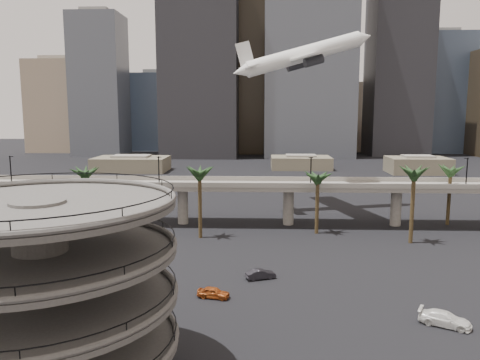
{
  "coord_description": "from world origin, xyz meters",
  "views": [
    {
      "loc": [
        4.73,
        -40.18,
        23.36
      ],
      "look_at": [
        2.03,
        28.0,
        13.27
      ],
      "focal_mm": 35.0,
      "sensor_mm": 36.0,
      "label": 1
    }
  ],
  "objects_px": {
    "airborne_jet": "(304,55)",
    "car_c": "(445,319)",
    "parking_ramp": "(42,277)",
    "car_a": "(213,293)",
    "overpass": "(235,189)",
    "car_b": "(261,274)"
  },
  "relations": [
    {
      "from": "airborne_jet",
      "to": "car_c",
      "type": "relative_size",
      "value": 6.2
    },
    {
      "from": "parking_ramp",
      "to": "car_a",
      "type": "relative_size",
      "value": 5.42
    },
    {
      "from": "car_c",
      "to": "car_a",
      "type": "bearing_deg",
      "value": 103.39
    },
    {
      "from": "parking_ramp",
      "to": "overpass",
      "type": "relative_size",
      "value": 0.17
    },
    {
      "from": "overpass",
      "to": "airborne_jet",
      "type": "height_order",
      "value": "airborne_jet"
    },
    {
      "from": "parking_ramp",
      "to": "car_b",
      "type": "relative_size",
      "value": 5.25
    },
    {
      "from": "airborne_jet",
      "to": "overpass",
      "type": "bearing_deg",
      "value": -150.77
    },
    {
      "from": "car_a",
      "to": "car_b",
      "type": "xyz_separation_m",
      "value": [
        5.96,
        6.98,
        -0.0
      ]
    },
    {
      "from": "car_b",
      "to": "car_c",
      "type": "distance_m",
      "value": 24.37
    },
    {
      "from": "car_a",
      "to": "car_c",
      "type": "relative_size",
      "value": 0.75
    },
    {
      "from": "overpass",
      "to": "car_b",
      "type": "bearing_deg",
      "value": -80.97
    },
    {
      "from": "car_c",
      "to": "airborne_jet",
      "type": "bearing_deg",
      "value": 37.42
    },
    {
      "from": "airborne_jet",
      "to": "car_a",
      "type": "distance_m",
      "value": 66.73
    },
    {
      "from": "car_a",
      "to": "car_c",
      "type": "xyz_separation_m",
      "value": [
        26.13,
        -6.7,
        0.1
      ]
    },
    {
      "from": "car_b",
      "to": "airborne_jet",
      "type": "bearing_deg",
      "value": -31.69
    },
    {
      "from": "car_a",
      "to": "car_b",
      "type": "relative_size",
      "value": 0.97
    },
    {
      "from": "car_b",
      "to": "car_a",
      "type": "bearing_deg",
      "value": 119.49
    },
    {
      "from": "parking_ramp",
      "to": "overpass",
      "type": "height_order",
      "value": "parking_ramp"
    },
    {
      "from": "parking_ramp",
      "to": "car_a",
      "type": "height_order",
      "value": "parking_ramp"
    },
    {
      "from": "car_a",
      "to": "airborne_jet",
      "type": "bearing_deg",
      "value": -3.94
    },
    {
      "from": "airborne_jet",
      "to": "car_a",
      "type": "bearing_deg",
      "value": -122.41
    },
    {
      "from": "car_b",
      "to": "parking_ramp",
      "type": "bearing_deg",
      "value": 125.92
    }
  ]
}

